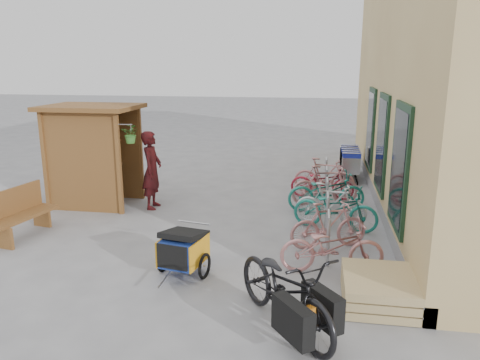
% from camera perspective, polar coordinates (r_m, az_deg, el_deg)
% --- Properties ---
extents(ground, '(80.00, 80.00, 0.00)m').
position_cam_1_polar(ground, '(8.67, -4.98, -8.67)').
color(ground, '#949497').
extents(kiosk, '(2.49, 1.65, 2.40)m').
position_cam_1_polar(kiosk, '(11.66, -17.84, 4.53)').
color(kiosk, brown).
rests_on(kiosk, ground).
extents(bike_rack, '(0.05, 5.35, 0.86)m').
position_cam_1_polar(bike_rack, '(10.52, 10.55, -1.78)').
color(bike_rack, '#A5A8AD').
rests_on(bike_rack, ground).
extents(pallet_stack, '(1.00, 1.20, 0.40)m').
position_cam_1_polar(pallet_stack, '(7.13, 16.53, -12.66)').
color(pallet_stack, tan).
rests_on(pallet_stack, ground).
extents(bench, '(0.72, 1.60, 0.98)m').
position_cam_1_polar(bench, '(10.16, -25.37, -3.60)').
color(bench, brown).
rests_on(bench, ground).
extents(shopping_carts, '(0.53, 2.10, 0.95)m').
position_cam_1_polar(shopping_carts, '(14.40, 13.18, 2.49)').
color(shopping_carts, silver).
rests_on(shopping_carts, ground).
extents(child_trailer, '(0.86, 1.38, 0.79)m').
position_cam_1_polar(child_trailer, '(7.67, -6.93, -8.31)').
color(child_trailer, navy).
rests_on(child_trailer, ground).
extents(cargo_bike, '(1.86, 2.11, 1.10)m').
position_cam_1_polar(cargo_bike, '(6.13, 5.65, -13.16)').
color(cargo_bike, black).
rests_on(cargo_bike, ground).
extents(person_kiosk, '(0.46, 0.68, 1.83)m').
position_cam_1_polar(person_kiosk, '(11.13, -10.69, 1.19)').
color(person_kiosk, maroon).
rests_on(person_kiosk, ground).
extents(bike_0, '(1.75, 0.82, 0.89)m').
position_cam_1_polar(bike_0, '(7.82, 11.15, -7.98)').
color(bike_0, tan).
rests_on(bike_0, ground).
extents(bike_1, '(1.52, 0.89, 0.88)m').
position_cam_1_polar(bike_1, '(8.81, 10.75, -5.44)').
color(bike_1, tan).
rests_on(bike_1, ground).
extents(bike_2, '(1.83, 0.97, 0.91)m').
position_cam_1_polar(bike_2, '(9.79, 11.55, -3.39)').
color(bike_2, '#1E7A6C').
rests_on(bike_2, ground).
extents(bike_3, '(1.56, 0.67, 0.91)m').
position_cam_1_polar(bike_3, '(10.05, 10.99, -2.92)').
color(bike_3, silver).
rests_on(bike_3, ground).
extents(bike_4, '(1.87, 0.97, 0.94)m').
position_cam_1_polar(bike_4, '(10.98, 10.48, -1.37)').
color(bike_4, '#1E7A6C').
rests_on(bike_4, ground).
extents(bike_5, '(1.71, 0.88, 0.99)m').
position_cam_1_polar(bike_5, '(11.41, 10.36, -0.64)').
color(bike_5, tan).
rests_on(bike_5, ground).
extents(bike_6, '(1.66, 0.75, 0.84)m').
position_cam_1_polar(bike_6, '(12.00, 10.00, -0.27)').
color(bike_6, maroon).
rests_on(bike_6, ground).
extents(bike_7, '(1.64, 0.68, 0.96)m').
position_cam_1_polar(bike_7, '(12.42, 10.22, 0.48)').
color(bike_7, tan).
rests_on(bike_7, ground).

